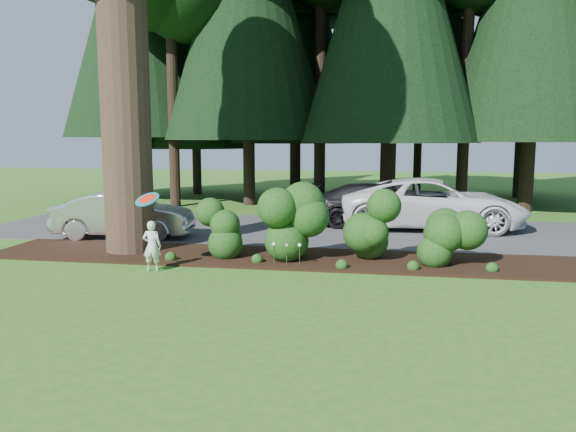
{
  "coord_description": "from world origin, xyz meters",
  "views": [
    {
      "loc": [
        1.87,
        -10.06,
        2.96
      ],
      "look_at": [
        -0.13,
        1.61,
        1.3
      ],
      "focal_mm": 35.0,
      "sensor_mm": 36.0,
      "label": 1
    }
  ],
  "objects_px": {
    "car_dark_suv": "(381,205)",
    "child": "(152,246)",
    "frisbee": "(147,199)",
    "car_silver_wagon": "(124,215)",
    "car_white_suv": "(433,204)"
  },
  "relations": [
    {
      "from": "child",
      "to": "frisbee",
      "type": "xyz_separation_m",
      "value": [
        -0.11,
        0.08,
        1.04
      ]
    },
    {
      "from": "car_silver_wagon",
      "to": "frisbee",
      "type": "distance_m",
      "value": 4.45
    },
    {
      "from": "car_silver_wagon",
      "to": "child",
      "type": "xyz_separation_m",
      "value": [
        2.47,
        -3.73,
        -0.12
      ]
    },
    {
      "from": "car_dark_suv",
      "to": "car_silver_wagon",
      "type": "bearing_deg",
      "value": 114.06
    },
    {
      "from": "frisbee",
      "to": "car_dark_suv",
      "type": "bearing_deg",
      "value": 54.47
    },
    {
      "from": "car_dark_suv",
      "to": "car_white_suv",
      "type": "bearing_deg",
      "value": -99.56
    },
    {
      "from": "car_dark_suv",
      "to": "child",
      "type": "bearing_deg",
      "value": 144.41
    },
    {
      "from": "car_silver_wagon",
      "to": "frisbee",
      "type": "height_order",
      "value": "frisbee"
    },
    {
      "from": "car_dark_suv",
      "to": "child",
      "type": "height_order",
      "value": "car_dark_suv"
    },
    {
      "from": "child",
      "to": "frisbee",
      "type": "height_order",
      "value": "frisbee"
    },
    {
      "from": "frisbee",
      "to": "car_silver_wagon",
      "type": "bearing_deg",
      "value": 122.94
    },
    {
      "from": "car_white_suv",
      "to": "child",
      "type": "distance_m",
      "value": 9.62
    },
    {
      "from": "car_dark_suv",
      "to": "frisbee",
      "type": "relative_size",
      "value": 8.27
    },
    {
      "from": "car_white_suv",
      "to": "frisbee",
      "type": "xyz_separation_m",
      "value": [
        -6.74,
        -6.88,
        0.76
      ]
    },
    {
      "from": "car_silver_wagon",
      "to": "child",
      "type": "relative_size",
      "value": 3.53
    }
  ]
}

